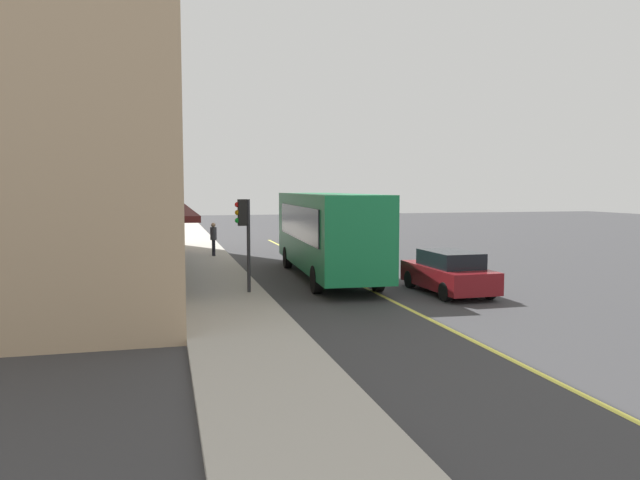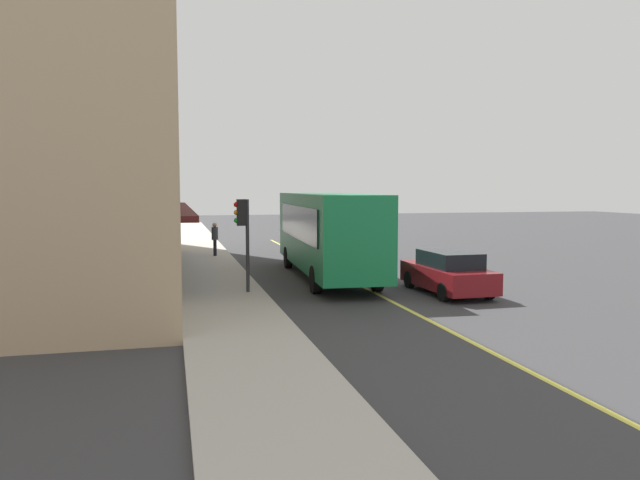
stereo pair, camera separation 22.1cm
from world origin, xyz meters
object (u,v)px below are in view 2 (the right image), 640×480
(bus, at_px, (327,230))
(car_maroon, at_px, (448,273))
(traffic_light, at_px, (243,223))
(car_navy, at_px, (350,243))
(pedestrian_near_storefront, at_px, (215,236))

(bus, xyz_separation_m, car_maroon, (-4.62, -3.24, -1.24))
(traffic_light, relative_size, car_maroon, 0.74)
(bus, distance_m, car_navy, 8.23)
(bus, distance_m, traffic_light, 5.19)
(pedestrian_near_storefront, bearing_deg, car_maroon, -150.64)
(traffic_light, relative_size, car_navy, 0.73)
(car_navy, height_order, pedestrian_near_storefront, pedestrian_near_storefront)
(bus, bearing_deg, car_navy, -23.63)
(bus, relative_size, car_navy, 2.56)
(car_navy, distance_m, pedestrian_near_storefront, 7.31)
(traffic_light, bearing_deg, car_maroon, -99.50)
(traffic_light, bearing_deg, pedestrian_near_storefront, 0.68)
(car_maroon, bearing_deg, car_navy, -0.08)
(traffic_light, distance_m, pedestrian_near_storefront, 11.75)
(bus, distance_m, car_maroon, 5.78)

